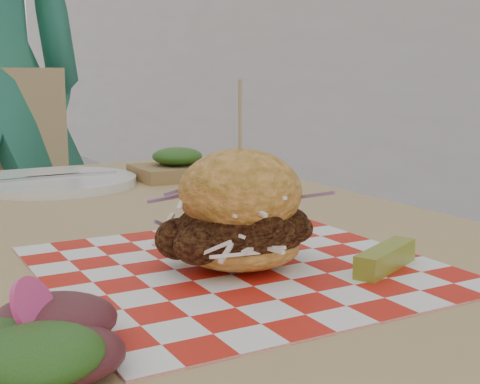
{
  "coord_description": "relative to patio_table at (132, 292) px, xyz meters",
  "views": [
    {
      "loc": [
        -0.1,
        -1.01,
        0.94
      ],
      "look_at": [
        0.2,
        -0.46,
        0.82
      ],
      "focal_mm": 50.0,
      "sensor_mm": 36.0,
      "label": 1
    }
  ],
  "objects": [
    {
      "name": "sandwich",
      "position": [
        0.04,
        -0.2,
        0.13
      ],
      "size": [
        0.16,
        0.16,
        0.18
      ],
      "color": "#EE9C43",
      "rests_on": "paper_liner"
    },
    {
      "name": "paper_liner",
      "position": [
        0.04,
        -0.2,
        0.08
      ],
      "size": [
        0.36,
        0.36,
        0.0
      ],
      "primitive_type": "cube",
      "color": "red",
      "rests_on": "patio_table"
    },
    {
      "name": "kraft_tray",
      "position": [
        0.21,
        0.34,
        0.1
      ],
      "size": [
        0.15,
        0.12,
        0.06
      ],
      "color": "olive",
      "rests_on": "patio_table"
    },
    {
      "name": "place_setting",
      "position": [
        0.0,
        0.37,
        0.09
      ],
      "size": [
        0.27,
        0.27,
        0.02
      ],
      "color": "white",
      "rests_on": "patio_table"
    },
    {
      "name": "side_salad",
      "position": [
        -0.2,
        -0.34,
        0.09
      ],
      "size": [
        0.13,
        0.14,
        0.05
      ],
      "color": "#3F1419",
      "rests_on": "patio_table"
    },
    {
      "name": "pickle_spear",
      "position": [
        0.15,
        -0.28,
        0.09
      ],
      "size": [
        0.1,
        0.06,
        0.02
      ],
      "primitive_type": "cube",
      "rotation": [
        0.0,
        0.0,
        0.44
      ],
      "color": "#8EA42F",
      "rests_on": "paper_liner"
    },
    {
      "name": "patio_table",
      "position": [
        0.0,
        0.0,
        0.0
      ],
      "size": [
        0.8,
        1.2,
        0.75
      ],
      "color": "tan",
      "rests_on": "ground"
    }
  ]
}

